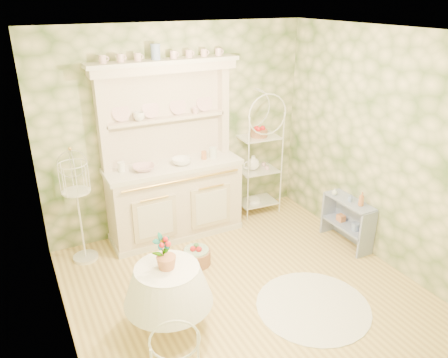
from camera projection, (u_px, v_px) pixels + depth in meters
name	position (u px, v px, depth m)	size (l,w,h in m)	color
floor	(245.00, 291.00, 4.78)	(3.60, 3.60, 0.00)	#D9BD6D
ceiling	(251.00, 33.00, 3.72)	(3.60, 3.60, 0.00)	white
wall_left	(53.00, 218.00, 3.49)	(3.60, 3.60, 0.00)	beige
wall_right	(383.00, 150.00, 5.01)	(3.60, 3.60, 0.00)	beige
wall_back	(179.00, 130.00, 5.72)	(3.60, 3.60, 0.00)	beige
wall_front	(389.00, 276.00, 2.78)	(3.60, 3.60, 0.00)	beige
kitchen_dresser	(173.00, 154.00, 5.49)	(1.87, 0.61, 2.29)	beige
bakers_rack	(258.00, 157.00, 6.23)	(0.53, 0.38, 1.70)	white
side_shelf	(347.00, 224.00, 5.60)	(0.24, 0.65, 0.56)	#8895B4
round_table	(168.00, 296.00, 4.08)	(0.73, 0.73, 0.80)	white
birdcage_stand	(78.00, 204.00, 5.07)	(0.36, 0.36, 1.51)	white
floor_basket	(196.00, 255.00, 5.23)	(0.36, 0.36, 0.23)	#A06B4A
lace_rug	(313.00, 306.00, 4.55)	(1.19, 1.19, 0.01)	white
bowl_floral	(144.00, 170.00, 5.34)	(0.27, 0.27, 0.07)	white
bowl_white	(182.00, 164.00, 5.53)	(0.25, 0.25, 0.08)	white
cup_left	(139.00, 118.00, 5.29)	(0.14, 0.14, 0.11)	white
cup_right	(195.00, 111.00, 5.60)	(0.09, 0.09, 0.08)	white
potted_geranium	(163.00, 254.00, 3.92)	(0.17, 0.12, 0.33)	#3F7238
bottle_amber	(361.00, 201.00, 5.31)	(0.07, 0.07, 0.18)	#BF7241
bottle_blue	(351.00, 199.00, 5.43)	(0.04, 0.04, 0.10)	#778FC0
bottle_glass	(334.00, 193.00, 5.61)	(0.07, 0.07, 0.09)	silver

